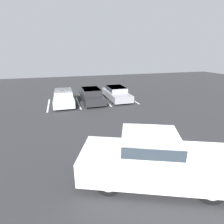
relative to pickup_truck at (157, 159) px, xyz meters
The scene contains 10 objects.
ground_plane 1.15m from the pickup_truck, 24.24° to the left, with size 60.00×60.00×0.00m, color #2D2D30.
stall_stripe_a 12.15m from the pickup_truck, 110.62° to the left, with size 0.12×4.22×0.01m, color white.
stall_stripe_b 11.49m from the pickup_truck, 98.07° to the left, with size 0.12×4.22×0.01m, color white.
stall_stripe_c 11.43m from the pickup_truck, 84.70° to the left, with size 0.12×4.22×0.01m, color white.
stall_stripe_d 11.97m from the pickup_truck, 71.89° to the left, with size 0.12×4.22×0.01m, color white.
pickup_truck is the anchor object (origin of this frame).
parked_sedan_a 11.75m from the pickup_truck, 104.18° to the left, with size 1.81×4.62×1.25m.
parked_sedan_b 11.36m from the pickup_truck, 91.66° to the left, with size 1.79×4.58×1.26m.
parked_sedan_c 11.83m from the pickup_truck, 79.12° to the left, with size 1.83×4.72×1.25m.
wheel_stop_curb 14.07m from the pickup_truck, 98.45° to the left, with size 1.68×0.20×0.14m, color #B7B2A8.
Camera 1 is at (-3.70, -4.97, 4.55)m, focal length 28.00 mm.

